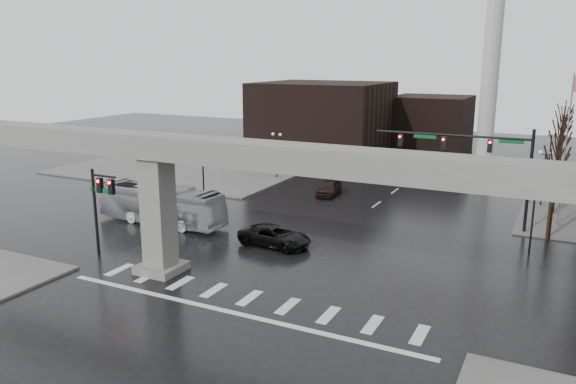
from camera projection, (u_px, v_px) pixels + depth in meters
name	position (u px, v px, depth m)	size (l,w,h in m)	color
ground	(258.00, 292.00, 32.34)	(160.00, 160.00, 0.00)	black
sidewalk_nw	(222.00, 158.00, 74.94)	(28.00, 36.00, 0.15)	slate
elevated_guideway	(277.00, 177.00, 30.18)	(48.00, 2.60, 8.70)	gray
building_far_left	(323.00, 121.00, 73.78)	(16.00, 14.00, 10.00)	black
building_far_mid	(431.00, 125.00, 77.49)	(10.00, 10.00, 8.00)	black
smokestack	(492.00, 56.00, 66.61)	(3.60, 3.60, 30.00)	beige
signal_mast_arm	(478.00, 154.00, 43.41)	(12.12, 0.43, 8.00)	black
signal_left_pole	(100.00, 198.00, 37.15)	(2.30, 0.30, 6.00)	black
flagpole_assembly	(572.00, 133.00, 43.06)	(2.06, 0.12, 12.00)	silver
lamp_right_0	(534.00, 205.00, 37.83)	(1.22, 0.32, 5.11)	black
lamp_right_1	(544.00, 169.00, 50.00)	(1.22, 0.32, 5.11)	black
lamp_right_2	(551.00, 147.00, 62.18)	(1.22, 0.32, 5.11)	black
lamp_left_0	(203.00, 170.00, 49.58)	(1.22, 0.32, 5.11)	black
lamp_left_1	(277.00, 148.00, 61.75)	(1.22, 0.32, 5.11)	black
lamp_left_2	(326.00, 133.00, 73.92)	(1.22, 0.32, 5.11)	black
tree_right_0	(552.00, 203.00, 41.03)	(1.09, 1.58, 7.50)	black
tree_right_1	(556.00, 181.00, 47.97)	(1.09, 1.61, 7.67)	black
tree_right_2	(558.00, 165.00, 54.92)	(1.10, 1.63, 7.85)	black
tree_right_3	(560.00, 152.00, 61.86)	(1.11, 1.66, 8.02)	black
tree_right_4	(562.00, 142.00, 68.80)	(1.12, 1.69, 8.19)	black
pickup_truck	(275.00, 236.00, 39.99)	(2.45, 5.31, 1.47)	black
city_bus	(161.00, 205.00, 45.27)	(2.65, 11.31, 3.15)	#BABAC0
far_car	(329.00, 187.00, 54.91)	(1.79, 4.44, 1.51)	black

